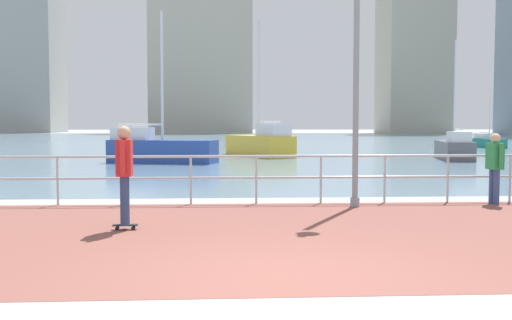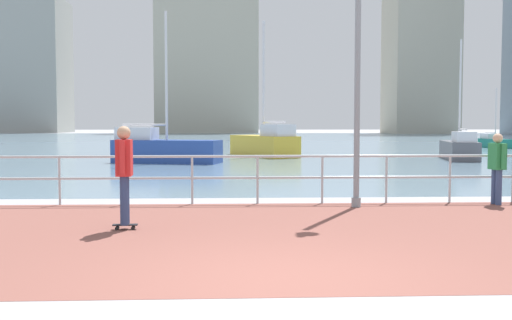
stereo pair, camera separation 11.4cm
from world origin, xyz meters
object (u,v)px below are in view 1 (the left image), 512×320
object	(u,v)px
sailboat_ivory	(488,142)
sailboat_teal	(261,143)
lamppost	(357,51)
skateboarder	(124,168)
sailboat_red	(159,149)
sailboat_white	(454,148)
bystander	(495,163)

from	to	relation	value
sailboat_ivory	sailboat_teal	size ratio (longest dim) A/B	0.59
sailboat_teal	lamppost	bearing A→B (deg)	-87.82
lamppost	skateboarder	size ratio (longest dim) A/B	3.40
sailboat_red	sailboat_white	distance (m)	13.89
bystander	sailboat_white	world-z (taller)	sailboat_white
skateboarder	bystander	size ratio (longest dim) A/B	1.11
lamppost	sailboat_ivory	bearing A→B (deg)	60.97
sailboat_teal	sailboat_white	size ratio (longest dim) A/B	1.24
lamppost	sailboat_teal	world-z (taller)	sailboat_teal
lamppost	sailboat_red	size ratio (longest dim) A/B	0.88
bystander	sailboat_red	size ratio (longest dim) A/B	0.23
bystander	sailboat_white	size ratio (longest dim) A/B	0.27
sailboat_teal	skateboarder	bearing A→B (deg)	-99.50
skateboarder	sailboat_white	xyz separation A→B (m)	(12.59, 17.95, -0.47)
sailboat_red	sailboat_ivory	bearing A→B (deg)	34.17
skateboarder	sailboat_teal	size ratio (longest dim) A/B	0.24
sailboat_ivory	sailboat_teal	world-z (taller)	sailboat_teal
sailboat_red	sailboat_white	size ratio (longest dim) A/B	1.15
bystander	sailboat_white	bearing A→B (deg)	71.17
sailboat_ivory	bystander	bearing A→B (deg)	-114.36
skateboarder	sailboat_teal	bearing A→B (deg)	80.50
lamppost	sailboat_teal	xyz separation A→B (m)	(-0.72, 19.03, -2.50)
bystander	sailboat_ivory	size ratio (longest dim) A/B	0.36
sailboat_red	sailboat_ivory	xyz separation A→B (m)	(21.31, 14.47, -0.23)
skateboarder	bystander	bearing A→B (deg)	19.87
sailboat_white	sailboat_red	bearing A→B (deg)	-173.27
sailboat_ivory	sailboat_white	xyz separation A→B (m)	(-7.52, -12.84, 0.14)
bystander	sailboat_teal	distance (m)	19.02
sailboat_ivory	sailboat_red	bearing A→B (deg)	-145.83
sailboat_red	sailboat_teal	distance (m)	6.88
bystander	sailboat_ivory	distance (m)	30.87
sailboat_teal	sailboat_red	bearing A→B (deg)	-133.75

